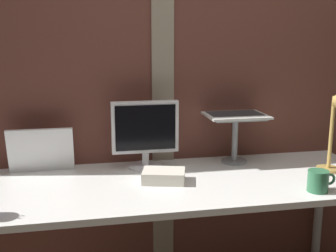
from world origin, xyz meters
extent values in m
cube|color=brown|center=(0.00, 0.35, 1.19)|extent=(3.28, 0.12, 2.37)
cube|color=gray|center=(-0.07, 0.29, 1.19)|extent=(0.12, 0.01, 2.37)
cube|color=white|center=(-0.09, -0.06, 0.74)|extent=(2.08, 0.72, 0.03)
cylinder|color=#B2B2B7|center=(0.89, 0.23, 0.36)|extent=(0.05, 0.05, 0.73)
cylinder|color=white|center=(-0.19, 0.17, 0.77)|extent=(0.18, 0.18, 0.01)
cylinder|color=white|center=(-0.19, 0.17, 0.81)|extent=(0.04, 0.04, 0.07)
cube|color=white|center=(-0.19, 0.17, 0.98)|extent=(0.35, 0.04, 0.27)
cube|color=black|center=(-0.19, 0.15, 0.98)|extent=(0.31, 0.00, 0.24)
cylinder|color=gray|center=(0.31, 0.17, 0.77)|extent=(0.14, 0.14, 0.01)
cylinder|color=gray|center=(0.31, 0.17, 0.89)|extent=(0.03, 0.03, 0.24)
cube|color=gray|center=(0.31, 0.17, 1.01)|extent=(0.28, 0.22, 0.01)
cube|color=silver|center=(0.31, 0.17, 1.02)|extent=(0.32, 0.25, 0.01)
cube|color=#2D2D30|center=(0.31, 0.19, 1.03)|extent=(0.28, 0.16, 0.00)
cube|color=silver|center=(0.31, 0.34, 1.14)|extent=(0.32, 0.09, 0.23)
cube|color=black|center=(0.31, 0.34, 1.14)|extent=(0.29, 0.07, 0.20)
cube|color=white|center=(-0.72, 0.20, 0.87)|extent=(0.32, 0.07, 0.23)
cylinder|color=tan|center=(0.73, -0.06, 0.77)|extent=(0.12, 0.12, 0.02)
cylinder|color=tan|center=(0.73, -0.06, 0.96)|extent=(0.02, 0.02, 0.37)
cylinder|color=#33724C|center=(0.52, -0.32, 0.81)|extent=(0.09, 0.09, 0.10)
torus|color=#33724C|center=(0.58, -0.32, 0.81)|extent=(0.05, 0.01, 0.05)
cube|color=silver|center=(-0.13, -0.06, 0.79)|extent=(0.23, 0.19, 0.06)
camera|label=1|loc=(-0.48, -1.92, 1.44)|focal=44.37mm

